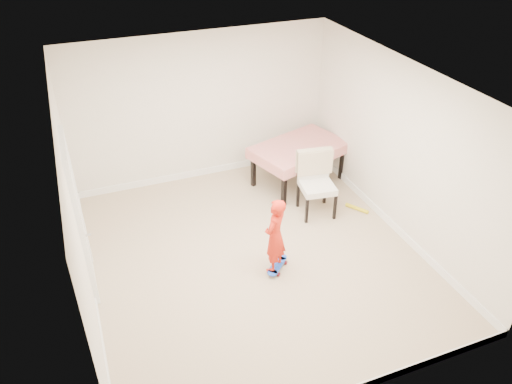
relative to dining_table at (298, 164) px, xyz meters
name	(u,v)px	position (x,y,z in m)	size (l,w,h in m)	color
ground	(255,255)	(-1.46, -1.63, -0.37)	(5.00, 5.00, 0.00)	tan
ceiling	(254,85)	(-1.46, -1.63, 2.21)	(4.50, 5.00, 0.04)	white
wall_back	(202,108)	(-1.46, 0.85, 0.93)	(4.50, 0.04, 2.60)	silver
wall_front	(352,309)	(-1.46, -4.11, 0.93)	(4.50, 0.04, 2.60)	silver
wall_left	(77,214)	(-3.69, -1.63, 0.93)	(0.04, 5.00, 2.60)	silver
wall_right	(398,150)	(0.77, -1.63, 0.93)	(0.04, 5.00, 2.60)	silver
door	(80,219)	(-3.68, -1.33, 0.66)	(0.10, 0.94, 2.11)	white
baseboard_back	(206,171)	(-1.46, 0.86, -0.31)	(4.50, 0.02, 0.12)	white
baseboard_left	(95,292)	(-3.70, -1.63, -0.31)	(0.02, 5.00, 0.12)	white
baseboard_right	(387,219)	(0.78, -1.63, -0.31)	(0.02, 5.00, 0.12)	white
dining_table	(298,164)	(0.00, 0.00, 0.00)	(1.57, 0.99, 0.74)	red
dining_chair	(317,185)	(-0.14, -0.97, 0.15)	(0.57, 0.65, 1.05)	silver
skateboard	(277,266)	(-1.26, -2.01, -0.33)	(0.50, 0.18, 0.07)	blue
child	(275,238)	(-1.31, -2.02, 0.19)	(0.41, 0.27, 1.12)	red
foam_toy	(357,208)	(0.53, -1.16, -0.34)	(0.06, 0.06, 0.40)	gold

